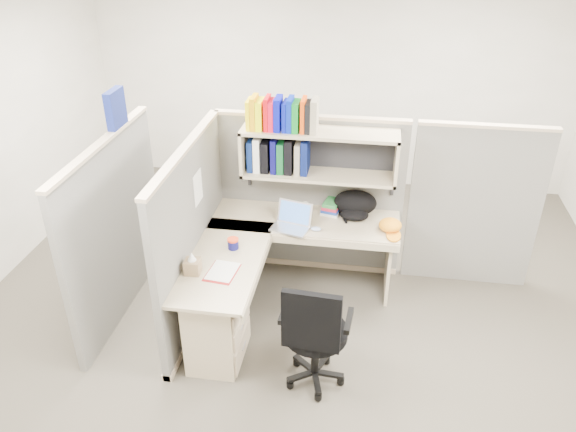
% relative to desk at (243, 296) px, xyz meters
% --- Properties ---
extents(ground, '(6.00, 6.00, 0.00)m').
position_rel_desk_xyz_m(ground, '(0.41, 0.29, -0.44)').
color(ground, '#332F27').
rests_on(ground, ground).
extents(room_shell, '(6.00, 6.00, 6.00)m').
position_rel_desk_xyz_m(room_shell, '(0.41, 0.29, 1.18)').
color(room_shell, '#B2ADA0').
rests_on(room_shell, ground).
extents(cubicle, '(3.79, 1.84, 1.95)m').
position_rel_desk_xyz_m(cubicle, '(0.04, 0.74, 0.47)').
color(cubicle, '#5B5B57').
rests_on(cubicle, ground).
extents(desk, '(1.74, 1.75, 0.73)m').
position_rel_desk_xyz_m(desk, '(0.00, 0.00, 0.00)').
color(desk, '#9C8D6E').
rests_on(desk, ground).
extents(laptop, '(0.40, 0.40, 0.23)m').
position_rel_desk_xyz_m(laptop, '(0.30, 0.66, 0.41)').
color(laptop, silver).
rests_on(laptop, desk).
extents(backpack, '(0.43, 0.35, 0.24)m').
position_rel_desk_xyz_m(backpack, '(0.86, 0.99, 0.41)').
color(backpack, black).
rests_on(backpack, desk).
extents(orange_cap, '(0.27, 0.29, 0.11)m').
position_rel_desk_xyz_m(orange_cap, '(1.19, 0.78, 0.35)').
color(orange_cap, orange).
rests_on(orange_cap, desk).
extents(snack_canister, '(0.10, 0.10, 0.09)m').
position_rel_desk_xyz_m(snack_canister, '(-0.13, 0.27, 0.34)').
color(snack_canister, '#0E0E52').
rests_on(snack_canister, desk).
extents(tissue_box, '(0.13, 0.13, 0.19)m').
position_rel_desk_xyz_m(tissue_box, '(-0.36, -0.13, 0.39)').
color(tissue_box, '#8B714F').
rests_on(tissue_box, desk).
extents(mouse, '(0.09, 0.06, 0.04)m').
position_rel_desk_xyz_m(mouse, '(0.53, 0.67, 0.31)').
color(mouse, '#93A6D1').
rests_on(mouse, desk).
extents(paper_cup, '(0.08, 0.08, 0.10)m').
position_rel_desk_xyz_m(paper_cup, '(0.39, 0.99, 0.34)').
color(paper_cup, silver).
rests_on(paper_cup, desk).
extents(book_stack, '(0.21, 0.26, 0.11)m').
position_rel_desk_xyz_m(book_stack, '(0.64, 1.04, 0.35)').
color(book_stack, gray).
rests_on(book_stack, desk).
extents(loose_paper, '(0.24, 0.30, 0.00)m').
position_rel_desk_xyz_m(loose_paper, '(-0.14, -0.08, 0.29)').
color(loose_paper, white).
rests_on(loose_paper, desk).
extents(task_chair, '(0.54, 0.50, 1.01)m').
position_rel_desk_xyz_m(task_chair, '(0.65, -0.46, -0.08)').
color(task_chair, black).
rests_on(task_chair, ground).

